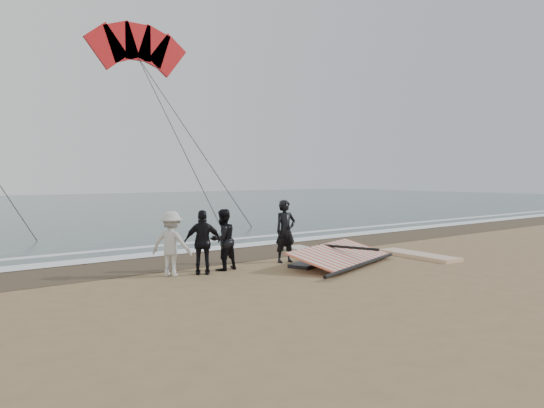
# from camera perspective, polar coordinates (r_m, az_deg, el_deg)

# --- Properties ---
(ground) EXTENTS (120.00, 120.00, 0.00)m
(ground) POSITION_cam_1_polar(r_m,az_deg,el_deg) (13.21, 8.51, -7.48)
(ground) COLOR #8C704C
(ground) RESTS_ON ground
(sea) EXTENTS (120.00, 54.00, 0.02)m
(sea) POSITION_cam_1_polar(r_m,az_deg,el_deg) (42.98, -25.64, -0.42)
(sea) COLOR #233838
(sea) RESTS_ON ground
(wet_sand) EXTENTS (120.00, 2.80, 0.01)m
(wet_sand) POSITION_cam_1_polar(r_m,az_deg,el_deg) (16.57, -3.00, -5.28)
(wet_sand) COLOR #4C3D2B
(wet_sand) RESTS_ON ground
(foam_near) EXTENTS (120.00, 0.90, 0.01)m
(foam_near) POSITION_cam_1_polar(r_m,az_deg,el_deg) (17.71, -5.64, -4.68)
(foam_near) COLOR white
(foam_near) RESTS_ON sea
(foam_far) EXTENTS (120.00, 0.45, 0.01)m
(foam_far) POSITION_cam_1_polar(r_m,az_deg,el_deg) (19.15, -8.40, -4.11)
(foam_far) COLOR white
(foam_far) RESTS_ON sea
(man_main) EXTENTS (0.68, 0.49, 1.74)m
(man_main) POSITION_cam_1_polar(r_m,az_deg,el_deg) (14.72, 1.45, -2.94)
(man_main) COLOR black
(man_main) RESTS_ON ground
(board_white) EXTENTS (0.98, 2.69, 0.11)m
(board_white) POSITION_cam_1_polar(r_m,az_deg,el_deg) (16.36, 15.43, -5.33)
(board_white) COLOR silver
(board_white) RESTS_ON ground
(board_cream) EXTENTS (1.06, 2.58, 0.10)m
(board_cream) POSITION_cam_1_polar(r_m,az_deg,el_deg) (16.59, 4.27, -5.12)
(board_cream) COLOR beige
(board_cream) RESTS_ON ground
(trio_cluster) EXTENTS (2.36, 1.28, 1.58)m
(trio_cluster) POSITION_cam_1_polar(r_m,az_deg,el_deg) (13.16, -8.10, -4.07)
(trio_cluster) COLOR black
(trio_cluster) RESTS_ON ground
(sail_rig) EXTENTS (3.97, 2.74, 0.49)m
(sail_rig) POSITION_cam_1_polar(r_m,az_deg,el_deg) (14.57, 6.78, -5.71)
(sail_rig) COLOR black
(sail_rig) RESTS_ON ground
(kite_red) EXTENTS (6.42, 4.08, 12.03)m
(kite_red) POSITION_cam_1_polar(r_m,az_deg,el_deg) (31.04, -14.21, 15.63)
(kite_red) COLOR red
(kite_red) RESTS_ON ground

